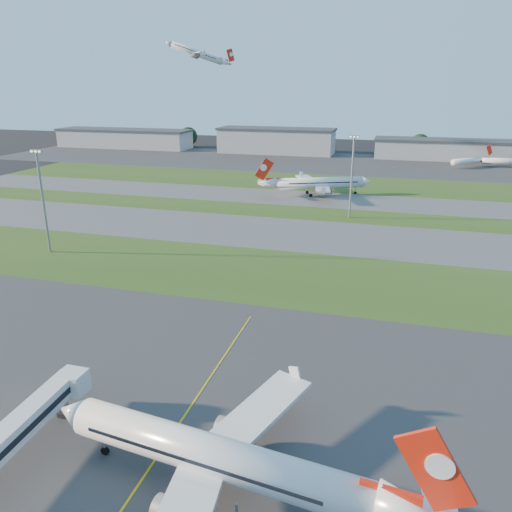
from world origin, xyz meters
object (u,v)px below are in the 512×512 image
(mini_jet_far, at_px, (509,161))
(light_mast_west, at_px, (42,195))
(airliner_taxiing, at_px, (318,183))
(airliner_parked, at_px, (217,458))
(mini_jet_near, at_px, (471,161))
(light_mast_centre, at_px, (352,172))

(mini_jet_far, height_order, light_mast_west, light_mast_west)
(light_mast_west, bearing_deg, airliner_taxiing, 57.84)
(airliner_taxiing, bearing_deg, mini_jet_far, -155.73)
(airliner_parked, bearing_deg, mini_jet_far, 81.16)
(mini_jet_far, bearing_deg, mini_jet_near, -177.26)
(mini_jet_far, bearing_deg, airliner_parked, -113.20)
(mini_jet_far, bearing_deg, airliner_taxiing, -138.97)
(airliner_taxiing, bearing_deg, light_mast_centre, 91.99)
(airliner_taxiing, bearing_deg, mini_jet_near, -149.74)
(mini_jet_near, bearing_deg, airliner_taxiing, -169.39)
(airliner_parked, distance_m, airliner_taxiing, 150.82)
(mini_jet_near, bearing_deg, mini_jet_far, -33.66)
(light_mast_centre, bearing_deg, light_mast_west, -141.34)
(mini_jet_far, relative_size, light_mast_west, 1.11)
(airliner_parked, relative_size, mini_jet_far, 1.43)
(airliner_taxiing, bearing_deg, airliner_parked, 71.20)
(mini_jet_far, xyz_separation_m, light_mast_west, (-138.06, -180.67, 11.53))
(airliner_parked, bearing_deg, mini_jet_near, 85.09)
(airliner_parked, distance_m, mini_jet_far, 253.43)
(mini_jet_far, distance_m, light_mast_centre, 142.51)
(mini_jet_near, bearing_deg, light_mast_west, -167.69)
(mini_jet_far, bearing_deg, light_mast_west, -134.67)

